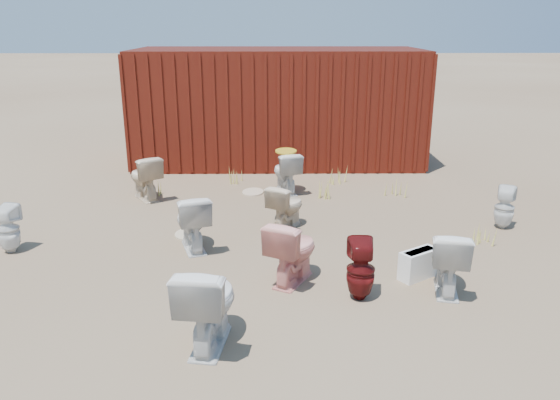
{
  "coord_description": "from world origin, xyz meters",
  "views": [
    {
      "loc": [
        -0.07,
        -6.67,
        2.92
      ],
      "look_at": [
        0.0,
        0.6,
        0.55
      ],
      "focal_mm": 35.0,
      "sensor_mm": 36.0,
      "label": 1
    }
  ],
  "objects_px": {
    "toilet_front_pink": "(293,250)",
    "toilet_front_maroon": "(361,270)",
    "toilet_back_a": "(8,229)",
    "toilet_back_beige_right": "(286,206)",
    "loose_tank": "(419,264)",
    "shipping_container": "(278,106)",
    "toilet_back_beige_left": "(145,177)",
    "toilet_back_e": "(504,208)",
    "toilet_front_a": "(192,221)",
    "toilet_front_e": "(448,260)",
    "toilet_front_c": "(208,303)",
    "toilet_back_yellowlid": "(286,172)"
  },
  "relations": [
    {
      "from": "toilet_front_a",
      "to": "toilet_back_beige_right",
      "type": "relative_size",
      "value": 1.17
    },
    {
      "from": "shipping_container",
      "to": "toilet_front_pink",
      "type": "relative_size",
      "value": 7.68
    },
    {
      "from": "shipping_container",
      "to": "toilet_back_beige_right",
      "type": "xyz_separation_m",
      "value": [
        0.1,
        -4.23,
        -0.87
      ]
    },
    {
      "from": "toilet_back_a",
      "to": "toilet_back_beige_left",
      "type": "height_order",
      "value": "toilet_back_beige_left"
    },
    {
      "from": "toilet_back_beige_left",
      "to": "loose_tank",
      "type": "distance_m",
      "value": 5.04
    },
    {
      "from": "toilet_back_a",
      "to": "toilet_front_c",
      "type": "bearing_deg",
      "value": 153.69
    },
    {
      "from": "toilet_front_a",
      "to": "toilet_back_a",
      "type": "bearing_deg",
      "value": -16.06
    },
    {
      "from": "toilet_front_pink",
      "to": "toilet_back_e",
      "type": "relative_size",
      "value": 1.23
    },
    {
      "from": "toilet_back_a",
      "to": "toilet_back_beige_right",
      "type": "xyz_separation_m",
      "value": [
        3.7,
        0.89,
        0.01
      ]
    },
    {
      "from": "toilet_front_pink",
      "to": "toilet_back_yellowlid",
      "type": "height_order",
      "value": "toilet_front_pink"
    },
    {
      "from": "shipping_container",
      "to": "toilet_front_e",
      "type": "distance_m",
      "value": 6.6
    },
    {
      "from": "toilet_back_e",
      "to": "toilet_front_a",
      "type": "bearing_deg",
      "value": 38.06
    },
    {
      "from": "shipping_container",
      "to": "toilet_back_e",
      "type": "relative_size",
      "value": 9.44
    },
    {
      "from": "toilet_front_c",
      "to": "toilet_front_maroon",
      "type": "bearing_deg",
      "value": -142.75
    },
    {
      "from": "shipping_container",
      "to": "loose_tank",
      "type": "height_order",
      "value": "shipping_container"
    },
    {
      "from": "toilet_back_beige_left",
      "to": "toilet_back_yellowlid",
      "type": "height_order",
      "value": "toilet_back_beige_left"
    },
    {
      "from": "toilet_front_pink",
      "to": "toilet_front_maroon",
      "type": "bearing_deg",
      "value": 176.88
    },
    {
      "from": "toilet_front_maroon",
      "to": "toilet_back_beige_left",
      "type": "bearing_deg",
      "value": -47.35
    },
    {
      "from": "toilet_back_yellowlid",
      "to": "toilet_back_e",
      "type": "xyz_separation_m",
      "value": [
        3.2,
        -1.83,
        -0.06
      ]
    },
    {
      "from": "toilet_front_e",
      "to": "toilet_back_a",
      "type": "height_order",
      "value": "toilet_front_e"
    },
    {
      "from": "shipping_container",
      "to": "toilet_back_beige_left",
      "type": "xyz_separation_m",
      "value": [
        -2.31,
        -2.82,
        -0.81
      ]
    },
    {
      "from": "toilet_front_pink",
      "to": "toilet_front_maroon",
      "type": "xyz_separation_m",
      "value": [
        0.73,
        -0.44,
        -0.04
      ]
    },
    {
      "from": "toilet_back_yellowlid",
      "to": "loose_tank",
      "type": "bearing_deg",
      "value": 96.46
    },
    {
      "from": "toilet_front_c",
      "to": "toilet_back_beige_left",
      "type": "height_order",
      "value": "toilet_front_c"
    },
    {
      "from": "toilet_front_pink",
      "to": "toilet_back_yellowlid",
      "type": "xyz_separation_m",
      "value": [
        -0.01,
        3.56,
        -0.02
      ]
    },
    {
      "from": "loose_tank",
      "to": "toilet_back_a",
      "type": "bearing_deg",
      "value": 137.48
    },
    {
      "from": "toilet_front_maroon",
      "to": "loose_tank",
      "type": "relative_size",
      "value": 1.39
    },
    {
      "from": "toilet_front_pink",
      "to": "toilet_back_e",
      "type": "xyz_separation_m",
      "value": [
        3.19,
        1.73,
        -0.07
      ]
    },
    {
      "from": "shipping_container",
      "to": "loose_tank",
      "type": "xyz_separation_m",
      "value": [
        1.64,
        -5.94,
        -1.02
      ]
    },
    {
      "from": "toilet_front_pink",
      "to": "toilet_back_yellowlid",
      "type": "relative_size",
      "value": 1.05
    },
    {
      "from": "toilet_back_a",
      "to": "toilet_back_beige_left",
      "type": "xyz_separation_m",
      "value": [
        1.29,
        2.29,
        0.06
      ]
    },
    {
      "from": "toilet_front_e",
      "to": "toilet_back_yellowlid",
      "type": "distance_m",
      "value": 4.2
    },
    {
      "from": "toilet_front_a",
      "to": "toilet_back_a",
      "type": "height_order",
      "value": "toilet_front_a"
    },
    {
      "from": "toilet_front_c",
      "to": "toilet_back_beige_right",
      "type": "bearing_deg",
      "value": -96.58
    },
    {
      "from": "toilet_front_maroon",
      "to": "toilet_back_a",
      "type": "distance_m",
      "value": 4.66
    },
    {
      "from": "toilet_front_maroon",
      "to": "toilet_back_e",
      "type": "bearing_deg",
      "value": -137.13
    },
    {
      "from": "toilet_front_maroon",
      "to": "toilet_back_beige_left",
      "type": "height_order",
      "value": "toilet_back_beige_left"
    },
    {
      "from": "toilet_front_c",
      "to": "toilet_back_yellowlid",
      "type": "relative_size",
      "value": 1.15
    },
    {
      "from": "toilet_back_a",
      "to": "toilet_back_e",
      "type": "xyz_separation_m",
      "value": [
        6.92,
        0.83,
        -0.01
      ]
    },
    {
      "from": "toilet_front_e",
      "to": "toilet_back_beige_left",
      "type": "height_order",
      "value": "toilet_back_beige_left"
    },
    {
      "from": "toilet_front_a",
      "to": "toilet_back_a",
      "type": "relative_size",
      "value": 1.2
    },
    {
      "from": "toilet_back_a",
      "to": "toilet_back_e",
      "type": "bearing_deg",
      "value": -162.06
    },
    {
      "from": "toilet_back_a",
      "to": "toilet_back_yellowlid",
      "type": "distance_m",
      "value": 4.58
    },
    {
      "from": "toilet_front_a",
      "to": "toilet_front_pink",
      "type": "height_order",
      "value": "toilet_front_pink"
    },
    {
      "from": "toilet_front_e",
      "to": "toilet_back_yellowlid",
      "type": "xyz_separation_m",
      "value": [
        -1.75,
        3.82,
        -0.0
      ]
    },
    {
      "from": "toilet_front_maroon",
      "to": "toilet_front_e",
      "type": "distance_m",
      "value": 1.03
    },
    {
      "from": "shipping_container",
      "to": "loose_tank",
      "type": "bearing_deg",
      "value": -74.54
    },
    {
      "from": "toilet_back_beige_right",
      "to": "toilet_front_pink",
      "type": "bearing_deg",
      "value": 123.73
    },
    {
      "from": "toilet_front_e",
      "to": "toilet_front_c",
      "type": "bearing_deg",
      "value": 34.48
    },
    {
      "from": "shipping_container",
      "to": "toilet_front_maroon",
      "type": "xyz_separation_m",
      "value": [
        0.87,
        -6.45,
        -0.85
      ]
    }
  ]
}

